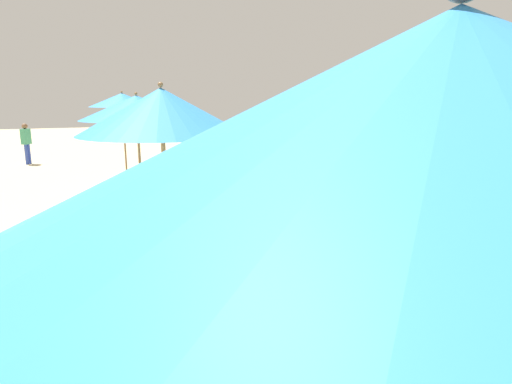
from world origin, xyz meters
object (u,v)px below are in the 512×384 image
Objects in this scene: lounger_second_shoreside at (208,262)px; person_walking_mid at (26,140)px; lounger_second_inland at (234,342)px; umbrella_farthest at (122,100)px; umbrella_third at (137,108)px; lounger_third_inland at (179,228)px; lounger_farthest_shoreside at (158,169)px; lounger_third_shoreside at (159,200)px; umbrella_second at (162,112)px; person_walking_near at (225,140)px; umbrella_nearest at (445,177)px.

person_walking_mid is at bearing -66.12° from lounger_second_shoreside.
lounger_second_inland is 0.50× the size of umbrella_farthest.
umbrella_farthest reaches higher than umbrella_third.
lounger_third_inland is 1.07× the size of lounger_farthest_shoreside.
person_walking_mid reaches higher than lounger_farthest_shoreside.
lounger_second_inland is at bearing 82.09° from lounger_farthest_shoreside.
lounger_third_shoreside is 0.93× the size of person_walking_mid.
umbrella_second is 1.61× the size of person_walking_near.
umbrella_farthest is at bearing 45.01° from lounger_farthest_shoreside.
lounger_third_inland is 0.84× the size of person_walking_near.
umbrella_second is 2.72m from lounger_second_shoreside.
person_walking_mid is at bearing -75.48° from lounger_third_shoreside.
person_walking_mid is at bearing -68.51° from lounger_third_inland.
lounger_second_shoreside is at bearing -75.78° from umbrella_third.
lounger_second_inland is 10.84m from lounger_farthest_shoreside.
lounger_third_inland is (0.82, 7.54, -2.36)m from umbrella_nearest.
umbrella_third reaches higher than lounger_second_shoreside.
umbrella_nearest is 6.23m from lounger_second_shoreside.
person_walking_near is (2.60, 0.93, 0.78)m from lounger_farthest_shoreside.
umbrella_second is 1.76× the size of person_walking_mid.
lounger_third_shoreside is (-0.23, 3.94, 0.09)m from lounger_second_shoreside.
umbrella_nearest is 15.66m from person_walking_near.
umbrella_nearest reaches higher than umbrella_second.
lounger_second_shoreside is 0.98× the size of lounger_second_inland.
lounger_farthest_shoreside is at bearing -91.82° from lounger_third_inland.
lounger_third_inland is 0.92× the size of person_walking_mid.
umbrella_second is 1.89× the size of lounger_third_shoreside.
person_walking_near reaches higher than person_walking_mid.
lounger_third_shoreside is at bearing 78.45° from lounger_farthest_shoreside.
lounger_second_shoreside is 1.00× the size of lounger_farthest_shoreside.
umbrella_second is at bearing 87.58° from umbrella_nearest.
lounger_second_inland is at bearing 81.10° from lounger_third_shoreside.
umbrella_second reaches higher than lounger_second_inland.
umbrella_nearest reaches higher than person_walking_mid.
lounger_third_shoreside reaches higher than lounger_second_inland.
person_walking_near reaches higher than lounger_second_shoreside.
lounger_second_shoreside is at bearing -84.12° from umbrella_farthest.
umbrella_nearest reaches higher than lounger_third_inland.
umbrella_farthest is 2.03× the size of lounger_farthest_shoreside.
lounger_third_shoreside is (0.52, 5.17, -2.22)m from umbrella_second.
lounger_third_inland is at bearing 81.52° from lounger_farthest_shoreside.
lounger_farthest_shoreside is at bearing 80.02° from umbrella_third.
umbrella_nearest is 2.08× the size of lounger_farthest_shoreside.
lounger_second_shoreside is at bearing 58.68° from umbrella_second.
lounger_farthest_shoreside is at bearing -83.18° from lounger_second_inland.
umbrella_third is 1.99× the size of lounger_farthest_shoreside.
umbrella_nearest reaches higher than umbrella_farthest.
umbrella_nearest is 9.92m from lounger_third_shoreside.
umbrella_nearest is 1.94× the size of lounger_third_inland.
lounger_farthest_shoreside is at bearing -156.15° from person_walking_near.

